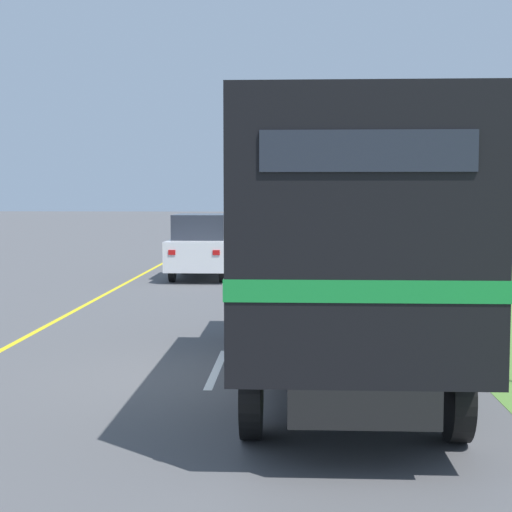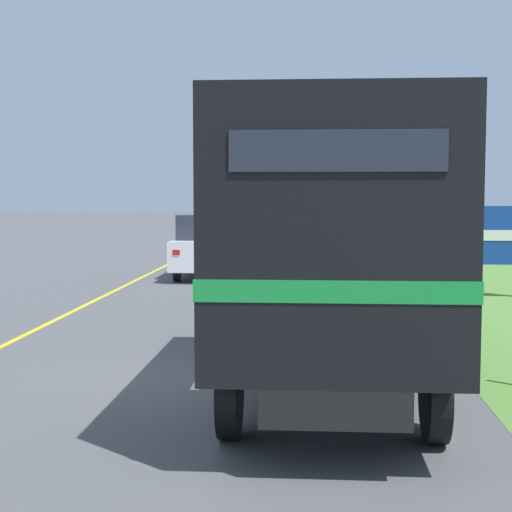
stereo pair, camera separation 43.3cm
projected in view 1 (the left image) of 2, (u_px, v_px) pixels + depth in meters
name	position (u px, v px, depth m)	size (l,w,h in m)	color
ground_plane	(213.00, 378.00, 11.01)	(200.00, 200.00, 0.00)	#515154
edge_line_yellow	(104.00, 295.00, 19.96)	(0.12, 49.19, 0.01)	yellow
centre_dash_near	(217.00, 368.00, 11.61)	(0.12, 2.60, 0.01)	white
centre_dash_mid_a	(244.00, 305.00, 18.18)	(0.12, 2.60, 0.01)	white
centre_dash_mid_b	(257.00, 275.00, 24.76)	(0.12, 2.60, 0.01)	white
centre_dash_far	(265.00, 258.00, 31.33)	(0.12, 2.60, 0.01)	white
centre_dash_farthest	(270.00, 247.00, 37.90)	(0.12, 2.60, 0.01)	white
horse_trailer_truck	(341.00, 238.00, 10.49)	(2.51, 8.04, 3.56)	black
lead_car_white	(202.00, 246.00, 24.00)	(1.80, 3.90, 1.96)	black
highway_sign	(496.00, 236.00, 19.54)	(1.88, 0.09, 2.62)	#9E9EA3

